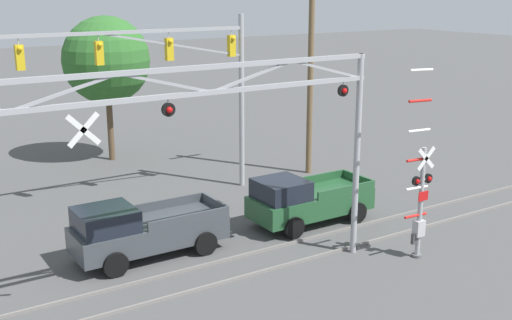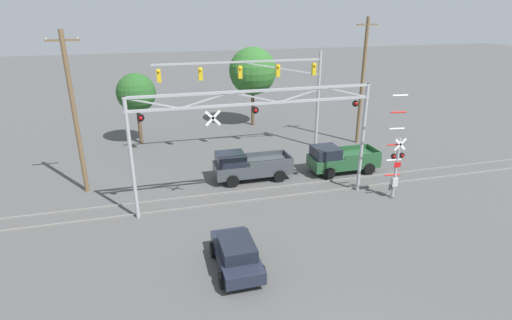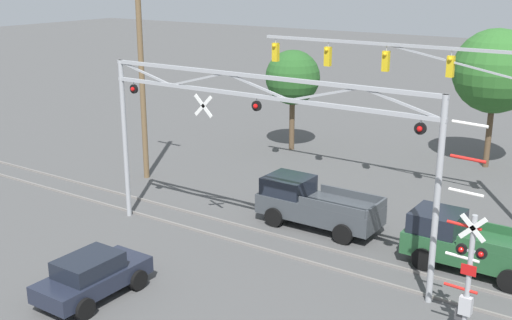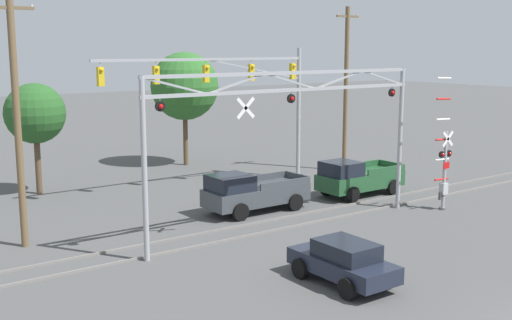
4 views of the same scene
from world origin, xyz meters
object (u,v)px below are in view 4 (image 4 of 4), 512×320
object	(u,v)px
utility_pole_left	(17,119)
pickup_truck_lead	(252,192)
background_tree_beyond_span	(35,114)
background_tree_far_left_verge	(185,86)
crossing_signal_mast	(444,167)
crossing_gantry	(291,116)
traffic_signal_span	(247,87)
pickup_truck_following	(357,178)
sedan_waiting	(344,261)
utility_pole_right	(346,88)

from	to	relation	value
utility_pole_left	pickup_truck_lead	bearing A→B (deg)	-4.89
background_tree_beyond_span	background_tree_far_left_verge	size ratio (longest dim) A/B	0.79
crossing_signal_mast	background_tree_beyond_span	xyz separation A→B (m)	(-14.99, 15.01, 2.25)
crossing_gantry	pickup_truck_lead	size ratio (longest dim) A/B	2.66
traffic_signal_span	pickup_truck_following	distance (m)	8.00
utility_pole_left	background_tree_far_left_verge	world-z (taller)	utility_pole_left
crossing_signal_mast	pickup_truck_lead	bearing A→B (deg)	147.34
pickup_truck_lead	sedan_waiting	size ratio (longest dim) A/B	1.34
sedan_waiting	background_tree_beyond_span	world-z (taller)	background_tree_beyond_span
crossing_gantry	crossing_signal_mast	size ratio (longest dim) A/B	2.14
crossing_gantry	pickup_truck_following	bearing A→B (deg)	23.76
pickup_truck_following	background_tree_far_left_verge	xyz separation A→B (m)	(-2.92, 13.33, 4.33)
pickup_truck_lead	pickup_truck_following	xyz separation A→B (m)	(6.61, -0.43, -0.00)
crossing_signal_mast	utility_pole_left	world-z (taller)	utility_pole_left
sedan_waiting	utility_pole_right	bearing A→B (deg)	46.52
traffic_signal_span	sedan_waiting	bearing A→B (deg)	-113.25
pickup_truck_following	utility_pole_right	distance (m)	8.41
sedan_waiting	utility_pole_right	world-z (taller)	utility_pole_right
sedan_waiting	utility_pole_left	size ratio (longest dim) A/B	0.39
sedan_waiting	background_tree_far_left_verge	xyz separation A→B (m)	(6.65, 22.45, 4.53)
background_tree_beyond_span	sedan_waiting	bearing A→B (deg)	-78.02
pickup_truck_following	utility_pole_right	world-z (taller)	utility_pole_right
traffic_signal_span	background_tree_far_left_verge	size ratio (longest dim) A/B	1.72
pickup_truck_lead	utility_pole_left	xyz separation A→B (m)	(-10.50, 0.90, 4.14)
crossing_gantry	utility_pole_right	distance (m)	14.51
pickup_truck_lead	background_tree_far_left_verge	bearing A→B (deg)	74.07
pickup_truck_lead	background_tree_beyond_span	world-z (taller)	background_tree_beyond_span
crossing_gantry	pickup_truck_lead	bearing A→B (deg)	82.12
pickup_truck_lead	background_tree_far_left_verge	size ratio (longest dim) A/B	0.69
traffic_signal_span	utility_pole_left	distance (m)	14.54
pickup_truck_following	sedan_waiting	xyz separation A→B (m)	(-9.57, -9.11, -0.20)
crossing_gantry	pickup_truck_following	xyz separation A→B (m)	(7.10, 3.12, -4.06)
pickup_truck_lead	sedan_waiting	distance (m)	10.00
crossing_gantry	background_tree_beyond_span	xyz separation A→B (m)	(-6.61, 13.51, -0.66)
crossing_signal_mast	background_tree_far_left_verge	distance (m)	18.72
crossing_gantry	traffic_signal_span	size ratio (longest dim) A/B	1.06
traffic_signal_span	pickup_truck_following	size ratio (longest dim) A/B	2.66
background_tree_far_left_verge	utility_pole_right	bearing A→B (deg)	-46.15
pickup_truck_lead	pickup_truck_following	world-z (taller)	same
pickup_truck_following	sedan_waiting	distance (m)	13.22
crossing_signal_mast	utility_pole_left	distance (m)	19.56
background_tree_beyond_span	pickup_truck_following	bearing A→B (deg)	-37.15
pickup_truck_lead	pickup_truck_following	size ratio (longest dim) A/B	1.07
crossing_signal_mast	utility_pole_left	size ratio (longest dim) A/B	0.65
background_tree_beyond_span	utility_pole_left	bearing A→B (deg)	-110.55
utility_pole_right	background_tree_beyond_span	size ratio (longest dim) A/B	1.72
traffic_signal_span	utility_pole_right	distance (m)	7.68
crossing_gantry	pickup_truck_following	size ratio (longest dim) A/B	2.83
traffic_signal_span	utility_pole_left	bearing A→B (deg)	-162.74
background_tree_far_left_verge	traffic_signal_span	bearing A→B (deg)	-92.29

